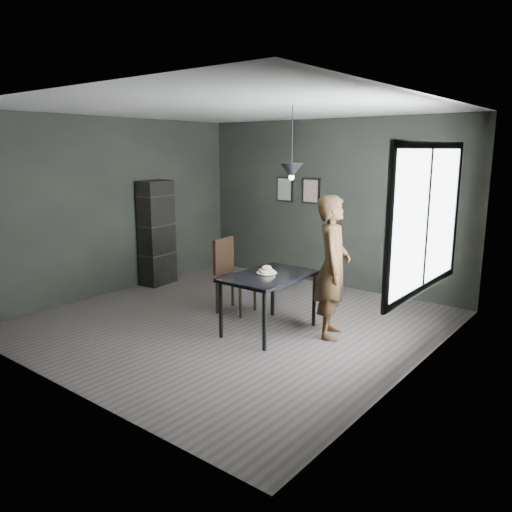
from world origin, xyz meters
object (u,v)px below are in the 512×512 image
Objects in this scene: pendant_lamp at (292,170)px; wood_chair at (230,270)px; cafe_table at (269,281)px; woman at (333,267)px; white_plate at (267,273)px; shelf_unit at (157,233)px.

wood_chair is at bearing 168.96° from pendant_lamp.
woman is at bearing 28.04° from cafe_table.
pendant_lamp reaches higher than white_plate.
white_plate is 0.84m from woman.
wood_chair is at bearing 160.54° from cafe_table.
shelf_unit is 2.06× the size of pendant_lamp.
shelf_unit is 3.43m from pendant_lamp.
pendant_lamp is at bearing -18.12° from wood_chair.
shelf_unit reaches higher than cafe_table.
woman reaches higher than white_plate.
woman is 1.28m from pendant_lamp.
pendant_lamp is (3.17, -0.59, 1.16)m from shelf_unit.
cafe_table is 1.00m from wood_chair.
cafe_table is 0.68× the size of woman.
white_plate is 0.27× the size of pendant_lamp.
shelf_unit reaches higher than wood_chair.
wood_chair is (-0.94, 0.33, -0.07)m from cafe_table.
wood_chair reaches higher than cafe_table.
pendant_lamp is at bearing 14.81° from white_plate.
wood_chair reaches higher than white_plate.
cafe_table is 5.22× the size of white_plate.
white_plate is at bearing -26.48° from wood_chair.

